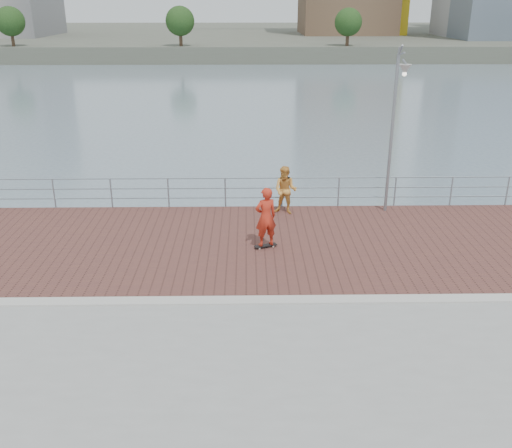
{
  "coord_description": "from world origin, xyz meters",
  "views": [
    {
      "loc": [
        -0.24,
        -12.57,
        7.06
      ],
      "look_at": [
        0.0,
        2.0,
        1.3
      ],
      "focal_mm": 40.0,
      "sensor_mm": 36.0,
      "label": 1
    }
  ],
  "objects_px": {
    "guardrail": "(254,189)",
    "skateboarder": "(266,217)",
    "bystander": "(286,190)",
    "street_lamp": "(397,104)"
  },
  "relations": [
    {
      "from": "guardrail",
      "to": "street_lamp",
      "type": "relative_size",
      "value": 7.15
    },
    {
      "from": "guardrail",
      "to": "bystander",
      "type": "xyz_separation_m",
      "value": [
        1.1,
        -0.74,
        0.18
      ]
    },
    {
      "from": "street_lamp",
      "to": "guardrail",
      "type": "bearing_deg",
      "value": 169.16
    },
    {
      "from": "skateboarder",
      "to": "bystander",
      "type": "xyz_separation_m",
      "value": [
        0.79,
        2.97,
        -0.15
      ]
    },
    {
      "from": "street_lamp",
      "to": "bystander",
      "type": "relative_size",
      "value": 3.21
    },
    {
      "from": "street_lamp",
      "to": "skateboarder",
      "type": "distance_m",
      "value": 5.94
    },
    {
      "from": "guardrail",
      "to": "bystander",
      "type": "distance_m",
      "value": 1.33
    },
    {
      "from": "skateboarder",
      "to": "guardrail",
      "type": "bearing_deg",
      "value": -105.65
    },
    {
      "from": "bystander",
      "to": "guardrail",
      "type": "bearing_deg",
      "value": 164.53
    },
    {
      "from": "guardrail",
      "to": "skateboarder",
      "type": "relative_size",
      "value": 21.4
    }
  ]
}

